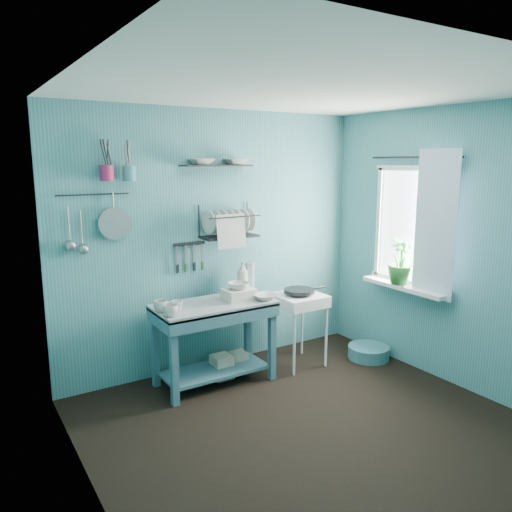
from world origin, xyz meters
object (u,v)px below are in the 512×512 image
mug_right (161,306)px  frying_pan (299,291)px  water_bottle (250,276)px  storage_tin_small (239,362)px  utensil_cup_teal (129,173)px  soap_bottle (243,277)px  hotplate_stand (298,330)px  storage_tin_large (222,367)px  dish_rack (229,221)px  potted_plant (401,261)px  work_counter (214,343)px  colander (115,223)px  floor_basin (368,352)px  mug_mid (177,306)px  mug_left (171,311)px  utensil_cup_magenta (107,173)px  wash_tub (239,294)px

mug_right → frying_pan: mug_right is taller
water_bottle → storage_tin_small: (-0.22, -0.14, -0.80)m
utensil_cup_teal → soap_bottle: bearing=-7.2°
hotplate_stand → storage_tin_large: bearing=166.2°
dish_rack → potted_plant: size_ratio=1.21×
work_counter → colander: 1.39m
frying_pan → floor_basin: frying_pan is taller
mug_mid → colander: 0.89m
storage_tin_large → colander: bearing=159.9°
work_counter → utensil_cup_teal: bearing=150.4°
soap_bottle → hotplate_stand: size_ratio=0.41×
dish_rack → floor_basin: 2.00m
water_bottle → soap_bottle: bearing=-168.7°
soap_bottle → mug_left: bearing=-158.2°
soap_bottle → utensil_cup_teal: utensil_cup_teal is taller
mug_mid → dish_rack: 1.01m
mug_mid → dish_rack: bearing=25.8°
work_counter → water_bottle: size_ratio=3.84×
frying_pan → storage_tin_small: bearing=166.6°
work_counter → utensil_cup_magenta: size_ratio=8.27×
frying_pan → mug_mid: bearing=179.8°
mug_left → floor_basin: bearing=-4.9°
work_counter → water_bottle: water_bottle is taller
mug_left → hotplate_stand: (1.39, 0.09, -0.45)m
mug_mid → mug_right: 0.13m
wash_tub → hotplate_stand: (0.66, -0.05, -0.45)m
mug_right → colander: colander is taller
hotplate_stand → storage_tin_large: 0.86m
mug_mid → dish_rack: size_ratio=0.18×
mug_left → dish_rack: size_ratio=0.22×
storage_tin_small → mug_left: bearing=-162.9°
mug_left → utensil_cup_magenta: bearing=123.1°
dish_rack → utensil_cup_teal: (-0.94, 0.05, 0.46)m
dish_rack → mug_right: bearing=-157.9°
utensil_cup_teal → storage_tin_large: utensil_cup_teal is taller
mug_right → storage_tin_large: (0.60, 0.05, -0.70)m
utensil_cup_magenta → water_bottle: bearing=-4.8°
work_counter → storage_tin_small: bearing=13.7°
water_bottle → frying_pan: 0.50m
mug_mid → utensil_cup_teal: (-0.23, 0.39, 1.11)m
dish_rack → soap_bottle: bearing=-36.9°
hotplate_stand → utensil_cup_magenta: 2.35m
work_counter → frying_pan: 0.99m
water_bottle → storage_tin_small: bearing=-147.5°
soap_bottle → wash_tub: bearing=-127.7°
wash_tub → floor_basin: size_ratio=0.66×
dish_rack → potted_plant: bearing=-27.9°
mug_left → frying_pan: size_ratio=0.41×
soap_bottle → floor_basin: soap_bottle is taller
frying_pan → storage_tin_large: frying_pan is taller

